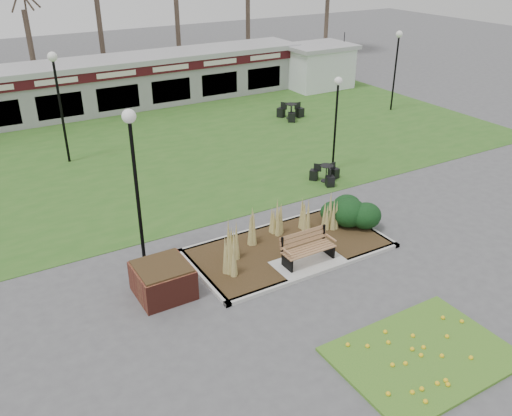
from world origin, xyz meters
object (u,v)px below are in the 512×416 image
park_bench (307,247)px  brick_planter (163,280)px  lamp_post_near_left (133,154)px  food_pavilion (110,84)px  lamp_post_mid_left (57,84)px  service_hut (318,66)px  patio_umbrella (343,62)px  lamp_post_mid_right (337,103)px  bistro_set_b (326,176)px  bistro_set_d (291,114)px  lamp_post_far_right (397,53)px

park_bench → brick_planter: 4.47m
lamp_post_near_left → food_pavilion: bearing=75.9°
lamp_post_near_left → lamp_post_mid_left: (0.02, 9.70, 0.00)m
brick_planter → service_hut: bearing=43.5°
park_bench → patio_umbrella: bearing=48.7°
lamp_post_mid_right → bistro_set_b: 3.03m
lamp_post_mid_left → bistro_set_b: 12.00m
food_pavilion → service_hut: size_ratio=5.59×
bistro_set_d → brick_planter: bearing=-135.9°
service_hut → bistro_set_b: service_hut is taller
lamp_post_mid_left → bistro_set_d: lamp_post_mid_left is taller
lamp_post_far_right → bistro_set_d: size_ratio=2.86×
patio_umbrella → lamp_post_mid_right: bearing=-130.0°
lamp_post_mid_left → park_bench: bearing=-71.2°
food_pavilion → lamp_post_near_left: bearing=-104.1°
service_hut → park_bench: bearing=-127.3°
bistro_set_b → bistro_set_d: (3.61, 7.99, 0.04)m
patio_umbrella → park_bench: bearing=-131.3°
bistro_set_d → patio_umbrella: bearing=33.4°
lamp_post_mid_right → food_pavilion: bearing=111.1°
lamp_post_mid_left → patio_umbrella: lamp_post_mid_left is taller
park_bench → bistro_set_b: park_bench is taller
brick_planter → food_pavilion: (4.40, 18.96, 1.00)m
brick_planter → bistro_set_b: size_ratio=1.15×
lamp_post_far_right → bistro_set_d: (-6.02, 1.57, -2.97)m
park_bench → lamp_post_near_left: (-4.26, 2.74, 2.95)m
lamp_post_near_left → lamp_post_mid_right: 10.13m
food_pavilion → lamp_post_mid_left: 8.67m
food_pavilion → lamp_post_mid_right: size_ratio=6.10×
brick_planter → lamp_post_far_right: 21.33m
park_bench → lamp_post_near_left: bearing=147.2°
service_hut → bistro_set_d: bearing=-137.8°
lamp_post_near_left → lamp_post_mid_right: lamp_post_near_left is taller
lamp_post_mid_right → bistro_set_b: size_ratio=3.09×
food_pavilion → lamp_post_mid_right: bearing=-68.9°
lamp_post_mid_right → bistro_set_b: lamp_post_mid_right is taller
lamp_post_mid_left → bistro_set_d: size_ratio=3.10×
lamp_post_far_right → lamp_post_near_left: bearing=-155.2°
lamp_post_mid_left → bistro_set_d: (12.22, 0.30, -3.25)m
park_bench → service_hut: bearing=52.7°
lamp_post_mid_left → lamp_post_far_right: (18.24, -1.26, -0.27)m
lamp_post_far_right → lamp_post_mid_left: bearing=176.0°
bistro_set_b → lamp_post_mid_left: bearing=138.2°
park_bench → lamp_post_near_left: 5.86m
food_pavilion → lamp_post_far_right: bearing=-31.4°
brick_planter → patio_umbrella: bearing=40.4°
bistro_set_d → patio_umbrella: size_ratio=0.65×
service_hut → patio_umbrella: size_ratio=1.82×
lamp_post_mid_left → bistro_set_b: size_ratio=3.72×
lamp_post_near_left → patio_umbrella: bearing=37.1°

